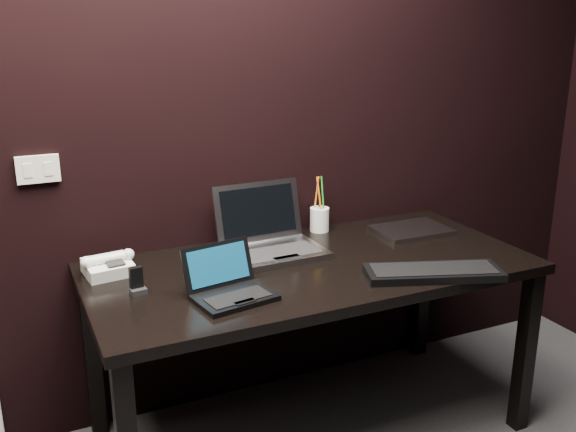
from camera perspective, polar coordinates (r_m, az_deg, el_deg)
name	(u,v)px	position (r m, az deg, el deg)	size (l,w,h in m)	color
wall_back	(199,109)	(2.59, -7.87, 9.38)	(4.00, 4.00, 0.00)	black
wall_switch	(38,169)	(2.50, -21.34, 3.90)	(0.15, 0.02, 0.10)	silver
desk	(311,282)	(2.50, 2.09, -5.90)	(1.70, 0.80, 0.74)	black
netbook	(230,288)	(2.18, -5.18, -6.37)	(0.29, 0.27, 0.17)	black
silver_laptop	(271,241)	(2.57, -1.54, -2.24)	(0.39, 0.35, 0.26)	#939398
ext_keyboard	(433,272)	(2.41, 12.79, -4.89)	(0.52, 0.33, 0.03)	black
closed_laptop	(411,230)	(2.87, 10.91, -1.26)	(0.32, 0.24, 0.02)	#949398
desk_phone	(108,266)	(2.44, -15.71, -4.30)	(0.20, 0.17, 0.10)	silver
mobile_phone	(137,284)	(2.26, -13.28, -5.87)	(0.06, 0.05, 0.09)	black
pen_cup	(319,218)	(2.84, 2.81, -0.21)	(0.10, 0.10, 0.25)	white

